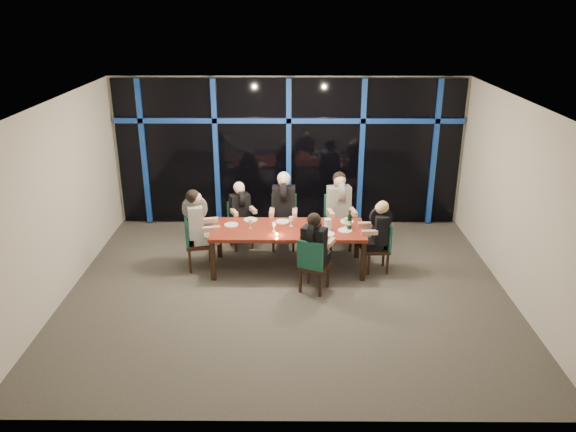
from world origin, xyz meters
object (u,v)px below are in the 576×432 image
at_px(chair_far_left, 240,222).
at_px(chair_end_left, 194,239).
at_px(chair_near_mid, 313,263).
at_px(diner_far_right, 339,200).
at_px(chair_far_right, 338,218).
at_px(dining_table, 288,232).
at_px(diner_far_mid, 284,200).
at_px(diner_end_left, 198,218).
at_px(water_pitcher, 328,225).
at_px(wine_bottle, 349,222).
at_px(diner_end_right, 379,226).
at_px(diner_near_mid, 315,240).
at_px(chair_end_right, 382,245).
at_px(diner_far_left, 240,206).
at_px(chair_far_mid, 284,218).

xyz_separation_m(chair_far_left, chair_end_left, (-0.70, -0.96, 0.06)).
xyz_separation_m(chair_near_mid, diner_far_right, (0.54, 1.70, 0.45)).
height_order(chair_far_left, chair_far_right, chair_far_right).
height_order(dining_table, chair_near_mid, chair_near_mid).
bearing_deg(diner_far_mid, diner_end_left, -148.33).
bearing_deg(water_pitcher, diner_far_right, 73.69).
height_order(chair_far_left, wine_bottle, wine_bottle).
relative_size(chair_far_right, diner_end_right, 1.19).
distance_m(chair_end_left, wine_bottle, 2.67).
xyz_separation_m(diner_far_mid, water_pitcher, (0.75, -0.94, -0.10)).
height_order(chair_far_right, diner_end_right, diner_end_right).
height_order(chair_end_left, chair_near_mid, chair_end_left).
bearing_deg(diner_far_right, dining_table, -147.39).
bearing_deg(diner_end_left, diner_near_mid, -124.22).
height_order(diner_far_mid, diner_near_mid, diner_far_mid).
relative_size(dining_table, diner_far_mid, 2.67).
bearing_deg(diner_end_left, chair_end_right, -103.71).
bearing_deg(chair_end_right, diner_near_mid, -61.97).
relative_size(chair_far_left, diner_far_right, 0.89).
xyz_separation_m(chair_far_right, diner_far_left, (-1.80, -0.05, 0.27)).
bearing_deg(dining_table, water_pitcher, -7.67).
bearing_deg(chair_end_right, diner_far_right, -147.42).
height_order(chair_far_mid, water_pitcher, chair_far_mid).
relative_size(dining_table, diner_far_left, 3.08).
bearing_deg(diner_end_left, chair_far_right, -81.54).
bearing_deg(chair_far_mid, diner_near_mid, -72.13).
distance_m(chair_far_right, chair_near_mid, 1.86).
bearing_deg(water_pitcher, chair_end_right, 0.59).
bearing_deg(chair_far_right, diner_near_mid, -115.83).
bearing_deg(diner_end_right, wine_bottle, -95.41).
bearing_deg(diner_far_right, chair_far_left, 167.10).
distance_m(chair_far_left, chair_far_right, 1.83).
relative_size(chair_near_mid, diner_near_mid, 1.03).
distance_m(chair_far_mid, chair_far_right, 1.00).
relative_size(diner_far_left, diner_end_left, 0.89).
relative_size(diner_end_left, diner_near_mid, 1.07).
xyz_separation_m(dining_table, chair_far_mid, (-0.08, 0.94, -0.12)).
bearing_deg(diner_far_right, chair_end_left, -171.17).
bearing_deg(diner_end_right, chair_far_left, -116.02).
distance_m(chair_far_right, diner_near_mid, 1.81).
bearing_deg(chair_far_mid, chair_end_left, -146.85).
xyz_separation_m(chair_far_mid, chair_end_right, (1.68, -1.01, -0.08)).
distance_m(diner_end_right, water_pitcher, 0.86).
relative_size(diner_far_mid, diner_end_left, 1.02).
relative_size(diner_far_mid, diner_end_right, 1.16).
bearing_deg(diner_far_mid, chair_end_left, -149.17).
distance_m(chair_far_right, diner_far_mid, 1.08).
distance_m(chair_far_right, chair_end_right, 1.21).
xyz_separation_m(dining_table, chair_end_left, (-1.61, -0.01, -0.14)).
height_order(chair_end_right, diner_far_left, diner_far_left).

